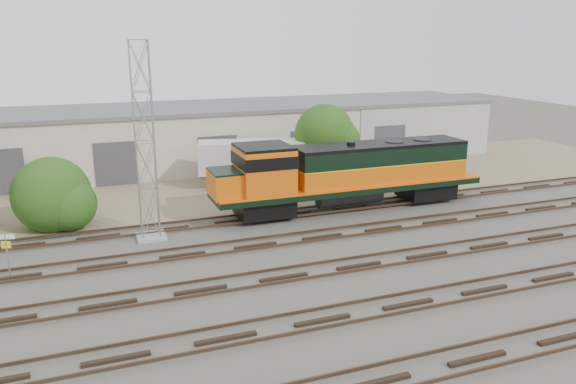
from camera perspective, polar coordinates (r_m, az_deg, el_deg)
name	(u,v)px	position (r m, az deg, el deg)	size (l,w,h in m)	color
ground	(264,256)	(29.60, -2.44, -6.56)	(140.00, 140.00, 0.00)	#47423A
dirt_strip	(203,187)	(43.41, -8.67, 0.47)	(80.00, 16.00, 0.02)	#726047
tracks	(284,277)	(26.96, -0.42, -8.64)	(80.00, 20.40, 0.28)	black
warehouse	(182,137)	(50.53, -10.68, 5.56)	(58.40, 10.40, 5.30)	beige
locomotive	(346,173)	(36.94, 5.88, 1.97)	(18.53, 3.25, 4.45)	black
signal_tower	(145,146)	(31.73, -14.32, 4.52)	(1.62, 1.62, 10.98)	gray
sign_post	(6,247)	(29.73, -26.70, -5.01)	(0.86, 0.32, 2.19)	gray
semi_trailer	(279,158)	(42.83, -0.96, 3.50)	(11.75, 5.09, 3.55)	silver
dumpster_blue	(406,155)	(52.16, 11.90, 3.67)	(1.60, 1.50, 1.50)	#164B99
dumpster_red	(411,154)	(53.29, 12.40, 3.83)	(1.50, 1.40, 1.40)	maroon
tree_mid	(56,198)	(36.04, -22.49, -0.52)	(4.81, 4.58, 4.58)	#382619
tree_east	(328,136)	(43.28, 4.11, 5.70)	(4.84, 4.61, 6.23)	#382619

